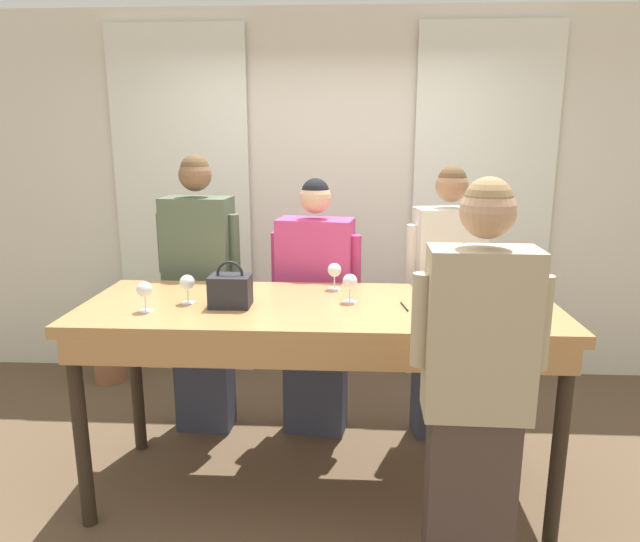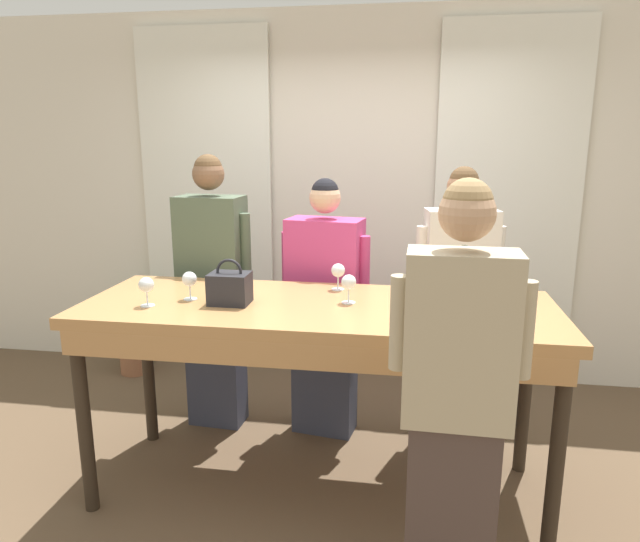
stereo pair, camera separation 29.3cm
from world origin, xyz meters
The scene contains 20 objects.
ground_plane centered at (0.00, 0.00, 0.00)m, with size 18.00×18.00×0.00m, color brown.
wall_back centered at (0.00, 1.68, 1.40)m, with size 12.00×0.06×2.80m.
curtain_panel_left centered at (-1.15, 1.61, 1.34)m, with size 1.04×0.03×2.69m.
curtain_panel_right centered at (1.15, 1.61, 1.34)m, with size 1.04×0.03×2.69m.
tasting_bar centered at (0.00, -0.02, 0.95)m, with size 2.39×0.86×1.05m.
wine_bottle centered at (0.71, -0.01, 1.17)m, with size 0.08×0.08×0.32m.
handbag centered at (-0.44, -0.06, 1.13)m, with size 0.20×0.16×0.23m.
wine_glass_front_left centered at (0.97, 0.19, 1.15)m, with size 0.08×0.08×0.15m.
wine_glass_front_mid centered at (0.07, 0.29, 1.15)m, with size 0.08×0.08×0.15m.
wine_glass_front_right centered at (0.15, 0.04, 1.15)m, with size 0.08×0.08×0.15m.
wine_glass_center_left centered at (-0.66, -0.02, 1.15)m, with size 0.08×0.08×0.15m.
wine_glass_center_mid centered at (-0.83, -0.17, 1.15)m, with size 0.08×0.08×0.15m.
wine_glass_center_right centered at (0.67, 0.23, 1.15)m, with size 0.08×0.08×0.15m.
wine_glass_back_left centered at (1.03, 0.35, 1.15)m, with size 0.08×0.08×0.15m.
pen centered at (0.43, -0.04, 1.05)m, with size 0.03×0.14×0.01m.
guest_olive_jacket centered at (-0.78, 0.65, 0.91)m, with size 0.53×0.27×1.77m.
guest_pink_top centered at (-0.06, 0.65, 0.82)m, with size 0.57×0.31×1.64m.
guest_cream_sweater centered at (0.75, 0.65, 0.88)m, with size 0.53×0.28×1.71m.
host_pouring centered at (0.64, -0.71, 0.90)m, with size 0.51×0.22×1.74m.
potted_plant centered at (-1.72, 1.33, 0.37)m, with size 0.30×0.30×0.67m.
Camera 1 is at (0.15, -2.77, 1.87)m, focal length 32.00 mm.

